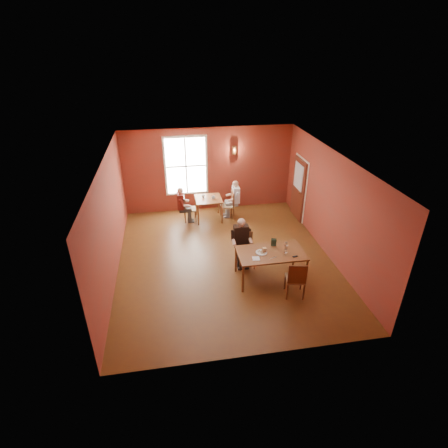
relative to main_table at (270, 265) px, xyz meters
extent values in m
cube|color=brown|center=(-1.01, 1.07, -0.40)|extent=(6.00, 7.00, 0.01)
cube|color=brown|center=(-1.01, 4.57, 1.10)|extent=(6.00, 0.04, 3.00)
cube|color=brown|center=(-1.01, -2.43, 1.10)|extent=(6.00, 0.04, 3.00)
cube|color=brown|center=(-4.01, 1.07, 1.10)|extent=(0.04, 7.00, 3.00)
cube|color=brown|center=(1.99, 1.07, 1.10)|extent=(0.04, 7.00, 3.00)
cube|color=white|center=(-1.01, 1.07, 2.60)|extent=(6.00, 7.00, 0.04)
cube|color=white|center=(-1.81, 4.52, 1.30)|extent=(1.36, 0.10, 1.96)
cube|color=maroon|center=(1.93, 3.37, 0.65)|extent=(0.12, 1.04, 2.10)
cylinder|color=brown|center=(-0.11, 4.47, 1.80)|extent=(0.16, 0.16, 0.28)
cylinder|color=white|center=(-0.25, 0.02, 0.42)|extent=(0.31, 0.31, 0.04)
cube|color=tan|center=(-0.17, 0.03, 0.46)|extent=(0.09, 0.09, 0.11)
cube|color=#1E3222|center=(0.15, 0.29, 0.51)|extent=(0.14, 0.10, 0.22)
cube|color=white|center=(-0.02, -0.26, 0.40)|extent=(0.20, 0.09, 0.00)
cube|color=white|center=(-0.45, -0.21, 0.41)|extent=(0.20, 0.20, 0.01)
cube|color=black|center=(0.54, -0.29, 0.41)|extent=(0.14, 0.07, 0.02)
imported|color=silver|center=(-0.99, 3.60, 0.43)|extent=(0.15, 0.15, 0.10)
imported|color=silver|center=(-1.31, 3.77, 0.43)|extent=(0.11, 0.11, 0.10)
camera|label=1|loc=(-2.43, -7.22, 5.24)|focal=28.00mm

